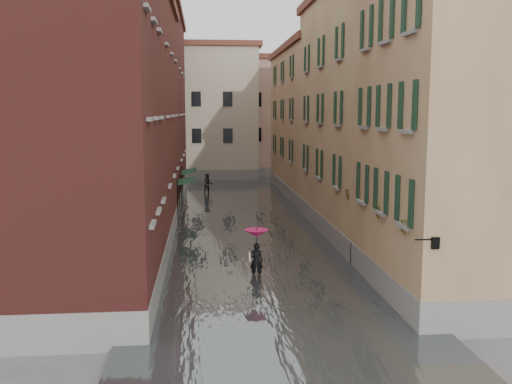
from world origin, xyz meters
name	(u,v)px	position (x,y,z in m)	size (l,w,h in m)	color
ground	(265,285)	(0.00, 0.00, 0.00)	(120.00, 120.00, 0.00)	slate
floodwater	(243,220)	(0.00, 13.00, 0.10)	(10.00, 60.00, 0.20)	#505759
building_left_near	(64,121)	(-7.00, -2.00, 6.50)	(6.00, 8.00, 13.00)	maroon
building_left_mid	(115,122)	(-7.00, 9.00, 6.25)	(6.00, 14.00, 12.50)	#56201B
building_left_far	(144,109)	(-7.00, 24.00, 7.00)	(6.00, 16.00, 14.00)	maroon
building_right_near	(465,141)	(7.00, -2.00, 5.75)	(6.00, 8.00, 11.50)	olive
building_right_mid	(375,117)	(7.00, 9.00, 6.50)	(6.00, 14.00, 13.00)	tan
building_right_far	(319,125)	(7.00, 24.00, 5.75)	(6.00, 16.00, 11.50)	olive
building_end_cream	(197,115)	(-3.00, 38.00, 6.50)	(12.00, 9.00, 13.00)	#BAAF94
building_end_pink	(281,119)	(6.00, 40.00, 6.00)	(10.00, 9.00, 12.00)	tan
awning_near	(186,182)	(-3.49, 13.79, 2.46)	(1.09, 2.80, 2.80)	#173421
awning_far	(188,172)	(-3.49, 19.31, 2.46)	(1.09, 2.76, 2.80)	#173421
wall_lantern	(434,242)	(4.33, -6.00, 3.01)	(0.71, 0.22, 0.35)	black
window_planters	(378,200)	(4.12, -1.15, 3.51)	(0.59, 8.00, 0.84)	brown
pedestrian_main	(256,247)	(-0.27, 0.80, 1.32)	(1.01, 1.01, 2.06)	black
pedestrian_far	(208,184)	(-2.05, 24.70, 0.89)	(0.86, 0.67, 1.77)	black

